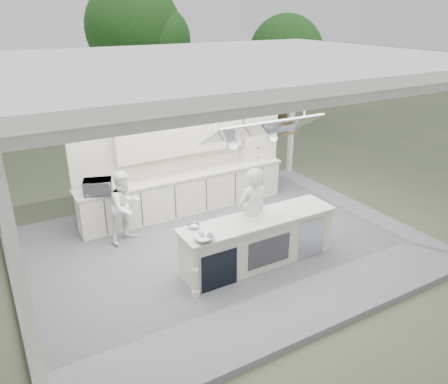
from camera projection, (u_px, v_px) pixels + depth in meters
ground at (225, 249)px, 9.07m from camera, size 90.00×90.00×0.00m
stage_deck at (225, 247)px, 9.05m from camera, size 8.00×6.00×0.12m
tent at (226, 65)px, 7.62m from camera, size 8.20×6.20×3.86m
demo_island at (258, 241)px, 8.20m from camera, size 3.10×0.79×0.95m
back_counter at (185, 192)px, 10.36m from camera, size 5.08×0.72×0.95m
back_wall_unit at (197, 148)px, 10.35m from camera, size 5.05×0.48×2.25m
tree_cluster at (84, 49)px, 15.52m from camera, size 19.55×9.40×5.85m
head_chef at (252, 215)px, 8.19m from camera, size 0.73×0.53×1.87m
sous_chef at (125, 207)px, 8.92m from camera, size 0.92×0.83×1.54m
toaster_oven at (98, 187)px, 9.01m from camera, size 0.66×0.55×0.31m
bowl_large at (204, 238)px, 7.23m from camera, size 0.37×0.37×0.08m
bowl_small at (194, 226)px, 7.66m from camera, size 0.25×0.25×0.07m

